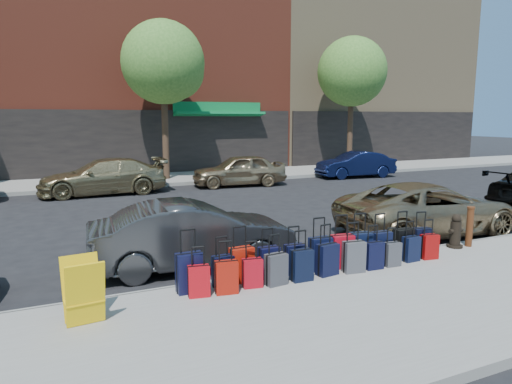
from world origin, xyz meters
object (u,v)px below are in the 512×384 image
suitcase_front_5 (320,254)px  car_near_2 (428,209)px  car_far_1 (103,177)px  car_far_2 (239,170)px  bollard (470,226)px  fire_hydrant (456,232)px  car_far_3 (356,164)px  display_rack (83,291)px  car_near_1 (194,235)px  tree_right (354,74)px  tree_center (166,65)px

suitcase_front_5 → car_near_2: size_ratio=0.21×
car_far_1 → car_far_2: (5.78, -0.10, -0.00)m
bollard → car_near_2: size_ratio=0.19×
fire_hydrant → car_near_2: car_near_2 is taller
bollard → car_far_3: 13.17m
fire_hydrant → suitcase_front_5: bearing=177.6°
fire_hydrant → car_near_2: (0.78, 1.61, 0.17)m
display_rack → car_far_1: car_far_1 is taller
bollard → fire_hydrant: bearing=168.9°
car_near_1 → car_far_2: (5.10, 10.05, 0.03)m
tree_right → car_far_1: tree_right is taller
tree_center → tree_right: size_ratio=1.00×
car_near_2 → bollard: bearing=169.3°
bollard → car_far_1: size_ratio=0.19×
suitcase_front_5 → car_near_2: car_near_2 is taller
fire_hydrant → car_far_1: bearing=114.9°
bollard → car_near_2: bearing=75.6°
car_near_1 → car_far_3: size_ratio=1.03×
car_near_1 → car_far_3: (11.62, 10.31, -0.02)m
tree_right → car_near_1: bearing=-135.9°
fire_hydrant → car_far_1: 13.24m
car_far_1 → fire_hydrant: bearing=28.2°
tree_center → display_rack: size_ratio=7.83×
tree_center → tree_right: same height
car_far_3 → car_near_2: bearing=-21.7°
tree_center → suitcase_front_5: 15.13m
fire_hydrant → car_far_2: (-0.50, 11.56, 0.21)m
car_near_2 → tree_center: bearing=20.3°
display_rack → car_near_1: 3.09m
fire_hydrant → car_near_2: bearing=60.8°
car_far_1 → car_far_3: car_far_1 is taller
car_far_3 → display_rack: bearing=-42.6°
bollard → car_far_3: (5.68, 11.88, 0.04)m
display_rack → tree_center: bearing=66.1°
display_rack → car_far_3: (13.86, 12.43, 0.05)m
display_rack → car_near_1: (2.24, 2.13, 0.07)m
display_rack → car_near_2: bearing=8.6°
suitcase_front_5 → car_near_1: (-2.02, 1.57, 0.21)m
car_near_1 → car_far_1: car_far_1 is taller
fire_hydrant → bollard: bearing=-14.5°
bollard → car_near_2: (0.43, 1.67, 0.06)m
display_rack → car_far_1: size_ratio=0.19×
tree_center → fire_hydrant: (2.99, -14.22, -4.91)m
tree_center → fire_hydrant: 15.34m
bollard → car_near_1: car_near_1 is taller
car_far_2 → tree_right: bearing=115.2°
tree_center → car_far_3: tree_center is taller
tree_right → car_near_2: tree_right is taller
tree_right → car_far_2: bearing=-161.6°
display_rack → car_far_2: size_ratio=0.22×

